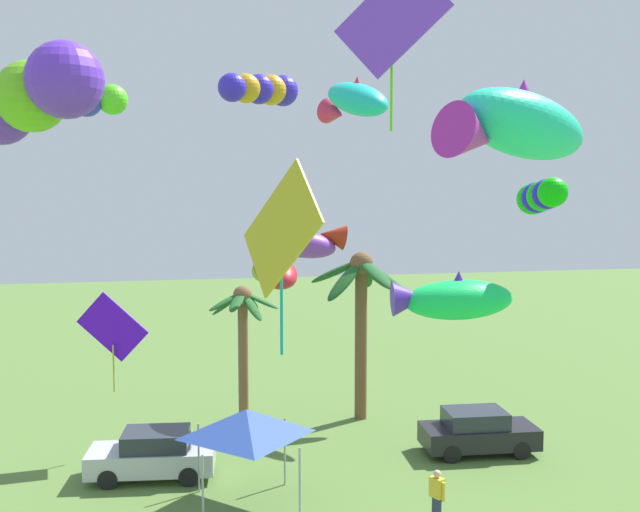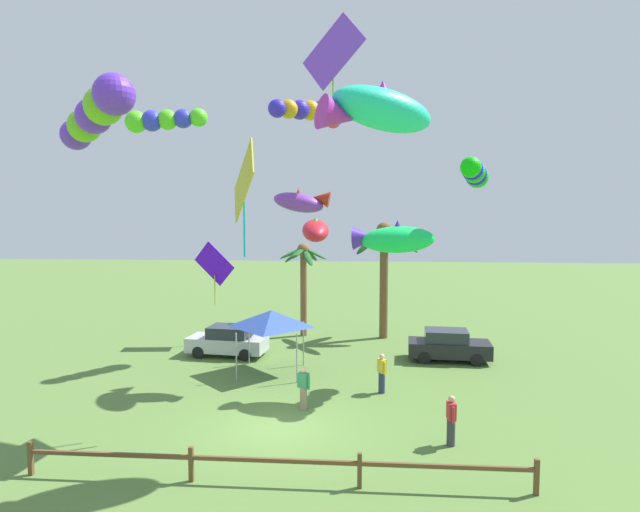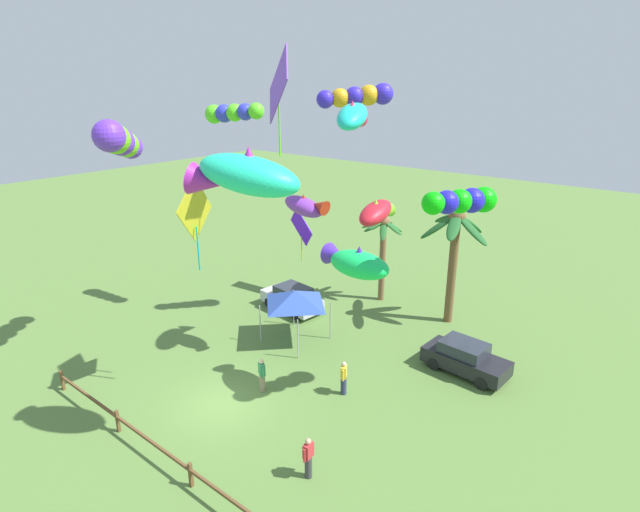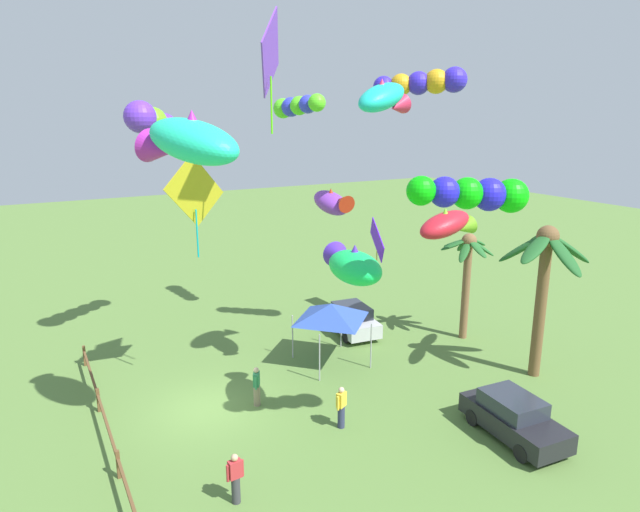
% 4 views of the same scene
% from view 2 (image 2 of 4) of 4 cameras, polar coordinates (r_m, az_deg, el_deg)
% --- Properties ---
extents(ground_plane, '(120.00, 120.00, 0.00)m').
position_cam_2_polar(ground_plane, '(19.11, -4.47, -17.61)').
color(ground_plane, '#567A38').
extents(palm_tree_0, '(3.96, 4.17, 6.62)m').
position_cam_2_polar(palm_tree_0, '(30.90, 6.75, 0.38)').
color(palm_tree_0, brown).
rests_on(palm_tree_0, ground).
extents(palm_tree_1, '(2.80, 2.83, 5.41)m').
position_cam_2_polar(palm_tree_1, '(31.35, -1.78, -1.29)').
color(palm_tree_1, brown).
rests_on(palm_tree_1, ground).
extents(rail_fence, '(13.69, 0.12, 0.95)m').
position_cam_2_polar(rail_fence, '(15.46, -4.82, -20.78)').
color(rail_fence, brown).
rests_on(rail_fence, ground).
extents(parked_car_0, '(4.07, 2.14, 1.51)m').
position_cam_2_polar(parked_car_0, '(27.96, -9.64, -8.77)').
color(parked_car_0, '#BCBCC1').
rests_on(parked_car_0, ground).
extents(parked_car_1, '(4.01, 1.97, 1.51)m').
position_cam_2_polar(parked_car_1, '(27.41, 13.32, -9.11)').
color(parked_car_1, black).
rests_on(parked_car_1, ground).
extents(spectator_0, '(0.27, 0.55, 1.59)m').
position_cam_2_polar(spectator_0, '(18.00, 13.61, -16.40)').
color(spectator_0, '#38383D').
rests_on(spectator_0, ground).
extents(spectator_1, '(0.49, 0.38, 1.59)m').
position_cam_2_polar(spectator_1, '(20.40, -1.75, -13.69)').
color(spectator_1, gray).
rests_on(spectator_1, ground).
extents(spectator_2, '(0.38, 0.50, 1.59)m').
position_cam_2_polar(spectator_2, '(22.28, 6.51, -12.11)').
color(spectator_2, '#2D3351').
rests_on(spectator_2, ground).
extents(festival_tent, '(2.86, 2.86, 2.85)m').
position_cam_2_polar(festival_tent, '(24.46, -5.13, -6.57)').
color(festival_tent, '#9E9EA3').
rests_on(festival_tent, ground).
extents(kite_fish_0, '(2.11, 3.01, 1.51)m').
position_cam_2_polar(kite_fish_0, '(24.34, 2.49, 14.92)').
color(kite_fish_0, '#1BCFBA').
extents(kite_diamond_1, '(2.34, 1.62, 3.87)m').
position_cam_2_polar(kite_diamond_1, '(20.43, 1.39, 20.52)').
color(kite_diamond_1, '#7A3DD6').
extents(kite_tube_2, '(3.83, 3.68, 2.09)m').
position_cam_2_polar(kite_tube_2, '(20.18, -22.44, 13.67)').
color(kite_tube_2, '#652FDA').
extents(kite_tube_3, '(1.70, 3.51, 1.12)m').
position_cam_2_polar(kite_tube_3, '(23.72, 15.92, 8.39)').
color(kite_tube_3, '#0BD10B').
extents(kite_tube_4, '(3.67, 1.40, 1.16)m').
position_cam_2_polar(kite_tube_4, '(26.51, -16.13, 13.55)').
color(kite_tube_4, '#55E122').
extents(kite_fish_5, '(1.73, 3.38, 1.59)m').
position_cam_2_polar(kite_fish_5, '(28.88, -0.49, 2.67)').
color(kite_fish_5, red).
extents(kite_fish_6, '(3.95, 2.94, 1.75)m').
position_cam_2_polar(kite_fish_6, '(16.69, 5.93, 15.00)').
color(kite_fish_6, '#20E1AC').
extents(kite_diamond_7, '(2.42, 0.78, 3.49)m').
position_cam_2_polar(kite_diamond_7, '(30.01, -11.03, -0.89)').
color(kite_diamond_7, '#530DEF').
extents(kite_diamond_8, '(1.22, 2.58, 3.90)m').
position_cam_2_polar(kite_diamond_8, '(18.19, -8.00, 7.65)').
color(kite_diamond_8, gold).
extents(kite_fish_9, '(3.37, 1.87, 1.34)m').
position_cam_2_polar(kite_fish_9, '(21.50, 7.63, 1.78)').
color(kite_fish_9, '#15E05D').
extents(kite_tube_10, '(2.88, 3.18, 1.21)m').
position_cam_2_polar(kite_tube_10, '(28.05, -1.86, 15.07)').
color(kite_tube_10, '#3323D7').
extents(kite_fish_11, '(2.52, 1.16, 1.15)m').
position_cam_2_polar(kite_fish_11, '(22.97, -1.93, 5.72)').
color(kite_fish_11, purple).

